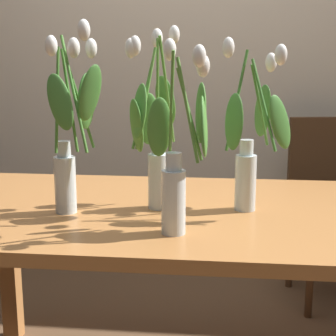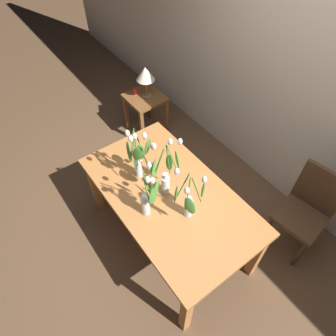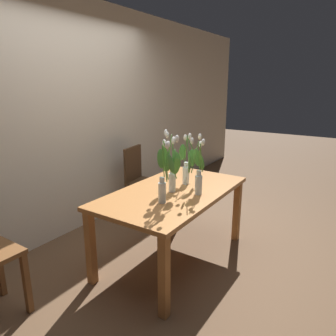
% 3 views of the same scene
% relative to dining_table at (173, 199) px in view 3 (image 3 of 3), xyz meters
% --- Properties ---
extents(ground_plane, '(18.00, 18.00, 0.00)m').
position_rel_dining_table_xyz_m(ground_plane, '(0.00, 0.00, -0.65)').
color(ground_plane, brown).
extents(room_wall_rear, '(9.00, 0.10, 2.70)m').
position_rel_dining_table_xyz_m(room_wall_rear, '(0.00, 1.41, 0.70)').
color(room_wall_rear, beige).
rests_on(room_wall_rear, ground).
extents(dining_table, '(1.60, 0.90, 0.74)m').
position_rel_dining_table_xyz_m(dining_table, '(0.00, 0.00, 0.00)').
color(dining_table, '#B7753D').
rests_on(dining_table, ground).
extents(tulip_vase_0, '(0.18, 0.15, 0.53)m').
position_rel_dining_table_xyz_m(tulip_vase_0, '(0.05, -0.24, 0.29)').
color(tulip_vase_0, silver).
rests_on(tulip_vase_0, dining_table).
extents(tulip_vase_1, '(0.19, 0.21, 0.59)m').
position_rel_dining_table_xyz_m(tulip_vase_1, '(-0.29, -0.10, 0.34)').
color(tulip_vase_1, silver).
rests_on(tulip_vase_1, dining_table).
extents(tulip_vase_2, '(0.23, 0.24, 0.54)m').
position_rel_dining_table_xyz_m(tulip_vase_2, '(0.26, -0.02, 0.29)').
color(tulip_vase_2, silver).
rests_on(tulip_vase_2, dining_table).
extents(tulip_vase_3, '(0.15, 0.26, 0.59)m').
position_rel_dining_table_xyz_m(tulip_vase_3, '(-0.05, -0.01, 0.32)').
color(tulip_vase_3, silver).
rests_on(tulip_vase_3, dining_table).
extents(dining_chair, '(0.46, 0.46, 0.93)m').
position_rel_dining_table_xyz_m(dining_chair, '(0.73, 0.99, -0.12)').
color(dining_chair, '#4C331E').
rests_on(dining_chair, ground).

